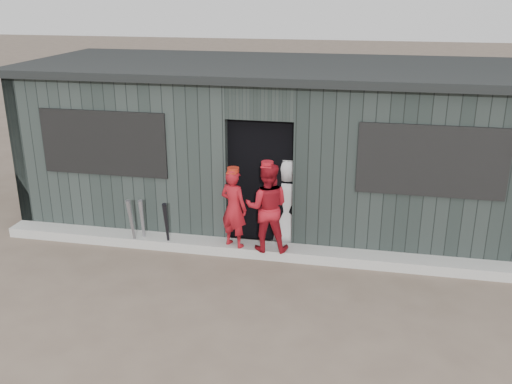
% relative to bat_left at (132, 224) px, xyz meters
% --- Properties ---
extents(ground, '(80.00, 80.00, 0.00)m').
position_rel_bat_left_xyz_m(ground, '(1.88, -1.63, -0.41)').
color(ground, brown).
rests_on(ground, ground).
extents(curb, '(8.00, 0.36, 0.15)m').
position_rel_bat_left_xyz_m(curb, '(1.88, 0.19, -0.34)').
color(curb, '#AAAAA5').
rests_on(curb, ground).
extents(bat_left, '(0.08, 0.22, 0.82)m').
position_rel_bat_left_xyz_m(bat_left, '(0.00, 0.00, 0.00)').
color(bat_left, gray).
rests_on(bat_left, ground).
extents(bat_mid, '(0.10, 0.20, 0.79)m').
position_rel_bat_left_xyz_m(bat_mid, '(0.12, 0.12, -0.02)').
color(bat_mid, gray).
rests_on(bat_mid, ground).
extents(bat_right, '(0.12, 0.29, 0.81)m').
position_rel_bat_left_xyz_m(bat_right, '(0.54, 0.03, -0.00)').
color(bat_right, black).
rests_on(bat_right, ground).
extents(player_red_left, '(0.51, 0.43, 1.19)m').
position_rel_bat_left_xyz_m(player_red_left, '(1.55, 0.13, 0.33)').
color(player_red_left, maroon).
rests_on(player_red_left, curb).
extents(player_red_right, '(0.69, 0.56, 1.32)m').
position_rel_bat_left_xyz_m(player_red_right, '(2.06, 0.10, 0.40)').
color(player_red_right, maroon).
rests_on(player_red_right, curb).
extents(player_grey_back, '(0.77, 0.59, 1.42)m').
position_rel_bat_left_xyz_m(player_grey_back, '(2.28, 0.65, 0.30)').
color(player_grey_back, silver).
rests_on(player_grey_back, ground).
extents(dugout, '(8.30, 3.30, 2.62)m').
position_rel_bat_left_xyz_m(dugout, '(1.88, 1.88, 0.88)').
color(dugout, black).
rests_on(dugout, ground).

